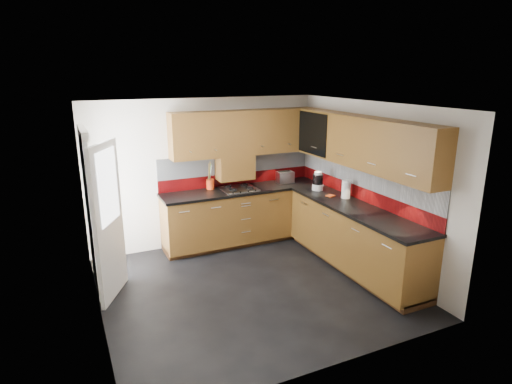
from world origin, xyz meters
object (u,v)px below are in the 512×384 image
food_processor (318,182)px  toaster (285,177)px  utensil_pot (210,183)px  gas_hob (239,189)px

food_processor → toaster: bearing=111.9°
toaster → utensil_pot: bearing=173.4°
utensil_pot → food_processor: size_ratio=1.53×
gas_hob → toaster: (0.89, 0.07, 0.08)m
gas_hob → utensil_pot: size_ratio=1.22×
gas_hob → toaster: toaster is taller
gas_hob → food_processor: size_ratio=1.88×
gas_hob → food_processor: bearing=-25.9°
gas_hob → utensil_pot: 0.48m
food_processor → gas_hob: bearing=154.1°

